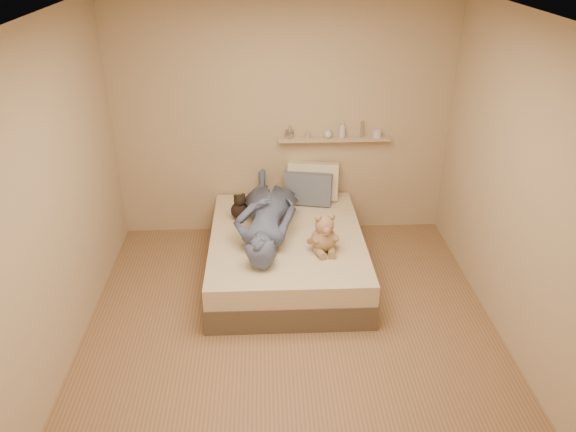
{
  "coord_description": "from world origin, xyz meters",
  "views": [
    {
      "loc": [
        -0.2,
        -3.85,
        3.14
      ],
      "look_at": [
        0.0,
        0.65,
        0.8
      ],
      "focal_mm": 35.0,
      "sensor_mm": 36.0,
      "label": 1
    }
  ],
  "objects_px": {
    "game_console": "(259,253)",
    "wall_shelf": "(334,139)",
    "person": "(267,212)",
    "teddy_bear": "(324,236)",
    "dark_plush": "(240,208)",
    "pillow_grey": "(308,189)",
    "pillow_cream": "(313,181)",
    "bed": "(287,254)"
  },
  "relations": [
    {
      "from": "game_console",
      "to": "wall_shelf",
      "type": "distance_m",
      "value": 1.78
    },
    {
      "from": "pillow_cream",
      "to": "wall_shelf",
      "type": "bearing_deg",
      "value": 19.36
    },
    {
      "from": "dark_plush",
      "to": "wall_shelf",
      "type": "bearing_deg",
      "value": 28.38
    },
    {
      "from": "pillow_cream",
      "to": "bed",
      "type": "bearing_deg",
      "value": -111.39
    },
    {
      "from": "bed",
      "to": "game_console",
      "type": "height_order",
      "value": "game_console"
    },
    {
      "from": "pillow_grey",
      "to": "person",
      "type": "height_order",
      "value": "person"
    },
    {
      "from": "game_console",
      "to": "teddy_bear",
      "type": "distance_m",
      "value": 0.65
    },
    {
      "from": "game_console",
      "to": "teddy_bear",
      "type": "height_order",
      "value": "teddy_bear"
    },
    {
      "from": "bed",
      "to": "wall_shelf",
      "type": "height_order",
      "value": "wall_shelf"
    },
    {
      "from": "teddy_bear",
      "to": "pillow_cream",
      "type": "bearing_deg",
      "value": 90.23
    },
    {
      "from": "person",
      "to": "wall_shelf",
      "type": "bearing_deg",
      "value": -125.99
    },
    {
      "from": "bed",
      "to": "dark_plush",
      "type": "relative_size",
      "value": 6.69
    },
    {
      "from": "person",
      "to": "pillow_grey",
      "type": "bearing_deg",
      "value": -121.0
    },
    {
      "from": "dark_plush",
      "to": "pillow_cream",
      "type": "relative_size",
      "value": 0.52
    },
    {
      "from": "wall_shelf",
      "to": "dark_plush",
      "type": "bearing_deg",
      "value": -151.62
    },
    {
      "from": "bed",
      "to": "teddy_bear",
      "type": "distance_m",
      "value": 0.6
    },
    {
      "from": "person",
      "to": "wall_shelf",
      "type": "distance_m",
      "value": 1.18
    },
    {
      "from": "teddy_bear",
      "to": "dark_plush",
      "type": "xyz_separation_m",
      "value": [
        -0.8,
        0.68,
        -0.04
      ]
    },
    {
      "from": "game_console",
      "to": "wall_shelf",
      "type": "bearing_deg",
      "value": 61.52
    },
    {
      "from": "teddy_bear",
      "to": "wall_shelf",
      "type": "bearing_deg",
      "value": 79.88
    },
    {
      "from": "game_console",
      "to": "wall_shelf",
      "type": "xyz_separation_m",
      "value": [
        0.81,
        1.5,
        0.5
      ]
    },
    {
      "from": "bed",
      "to": "pillow_cream",
      "type": "bearing_deg",
      "value": 68.61
    },
    {
      "from": "game_console",
      "to": "wall_shelf",
      "type": "height_order",
      "value": "wall_shelf"
    },
    {
      "from": "game_console",
      "to": "pillow_grey",
      "type": "height_order",
      "value": "pillow_grey"
    },
    {
      "from": "game_console",
      "to": "wall_shelf",
      "type": "relative_size",
      "value": 0.15
    },
    {
      "from": "dark_plush",
      "to": "pillow_cream",
      "type": "bearing_deg",
      "value": 30.71
    },
    {
      "from": "bed",
      "to": "wall_shelf",
      "type": "relative_size",
      "value": 1.58
    },
    {
      "from": "teddy_bear",
      "to": "game_console",
      "type": "bearing_deg",
      "value": -155.75
    },
    {
      "from": "teddy_bear",
      "to": "wall_shelf",
      "type": "relative_size",
      "value": 0.32
    },
    {
      "from": "pillow_cream",
      "to": "pillow_grey",
      "type": "distance_m",
      "value": 0.16
    },
    {
      "from": "game_console",
      "to": "person",
      "type": "relative_size",
      "value": 0.11
    },
    {
      "from": "game_console",
      "to": "person",
      "type": "xyz_separation_m",
      "value": [
        0.08,
        0.7,
        0.04
      ]
    },
    {
      "from": "dark_plush",
      "to": "pillow_cream",
      "type": "xyz_separation_m",
      "value": [
        0.79,
        0.47,
        0.08
      ]
    },
    {
      "from": "dark_plush",
      "to": "wall_shelf",
      "type": "xyz_separation_m",
      "value": [
        1.02,
        0.55,
        0.53
      ]
    },
    {
      "from": "pillow_cream",
      "to": "pillow_grey",
      "type": "bearing_deg",
      "value": -114.14
    },
    {
      "from": "dark_plush",
      "to": "pillow_grey",
      "type": "bearing_deg",
      "value": 24.36
    },
    {
      "from": "dark_plush",
      "to": "person",
      "type": "xyz_separation_m",
      "value": [
        0.28,
        -0.26,
        0.07
      ]
    },
    {
      "from": "wall_shelf",
      "to": "person",
      "type": "bearing_deg",
      "value": -132.5
    },
    {
      "from": "game_console",
      "to": "dark_plush",
      "type": "distance_m",
      "value": 0.97
    },
    {
      "from": "bed",
      "to": "dark_plush",
      "type": "bearing_deg",
      "value": 142.28
    },
    {
      "from": "bed",
      "to": "dark_plush",
      "type": "xyz_separation_m",
      "value": [
        -0.47,
        0.36,
        0.35
      ]
    },
    {
      "from": "bed",
      "to": "game_console",
      "type": "xyz_separation_m",
      "value": [
        -0.26,
        -0.59,
        0.38
      ]
    }
  ]
}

